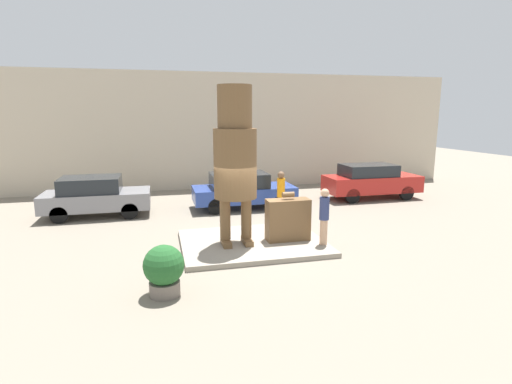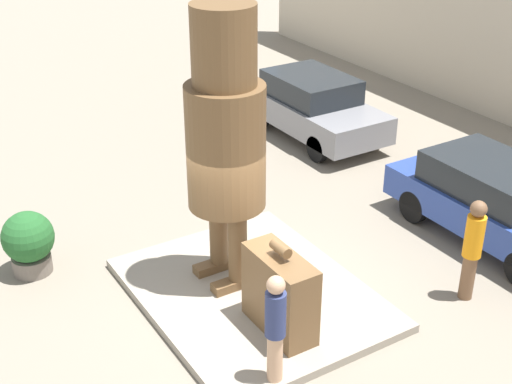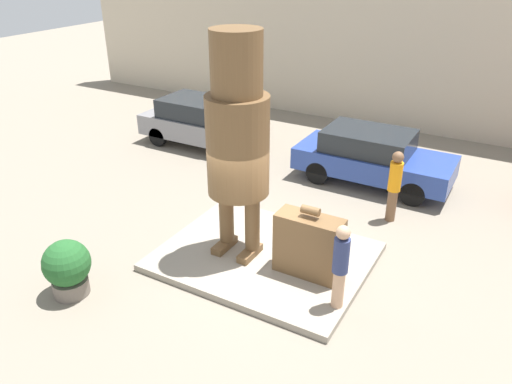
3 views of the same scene
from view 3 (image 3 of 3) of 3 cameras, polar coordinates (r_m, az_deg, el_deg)
name	(u,v)px [view 3 (image 3 of 3)]	position (r m, az deg, el deg)	size (l,w,h in m)	color
ground_plane	(265,259)	(10.89, 0.98, -7.68)	(60.00, 60.00, 0.00)	gray
pedestal	(265,256)	(10.85, 0.98, -7.36)	(4.32, 3.44, 0.15)	gray
building_backdrop	(405,42)	(18.75, 16.66, 16.11)	(28.00, 0.60, 6.11)	beige
statue_figure	(238,132)	(9.72, -2.11, 6.91)	(1.26, 1.26, 4.64)	brown
giant_suitcase	(309,245)	(9.94, 6.03, -6.06)	(1.33, 0.55, 1.51)	brown
tourist	(340,264)	(8.99, 9.63, -8.07)	(0.29, 0.29, 1.69)	tan
parked_car_grey	(201,121)	(16.84, -6.36, 8.04)	(4.04, 1.82, 1.57)	gray
parked_car_blue	(372,156)	(14.32, 13.12, 4.03)	(4.30, 1.82, 1.52)	#284293
planter_pot	(67,267)	(10.23, -20.76, -8.02)	(0.91, 0.91, 1.16)	#70665B
worker_hivis	(394,184)	(12.33, 15.54, 0.93)	(0.31, 0.31, 1.81)	brown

